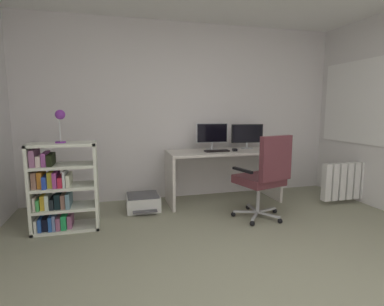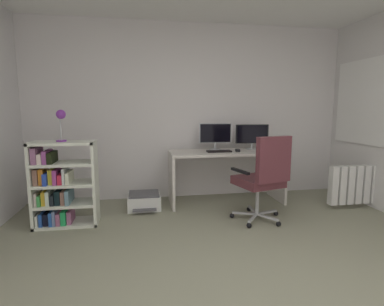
% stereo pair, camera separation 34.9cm
% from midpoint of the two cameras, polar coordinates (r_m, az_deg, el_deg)
% --- Properties ---
extents(wall_back, '(4.73, 0.10, 2.59)m').
position_cam_midpoint_polar(wall_back, '(4.61, 1.80, 7.75)').
color(wall_back, silver).
rests_on(wall_back, ground).
extents(window_pane, '(0.01, 1.55, 1.10)m').
position_cam_midpoint_polar(window_pane, '(4.81, 33.69, 8.10)').
color(window_pane, white).
extents(window_frame, '(0.02, 1.63, 1.18)m').
position_cam_midpoint_polar(window_frame, '(4.80, 33.62, 8.11)').
color(window_frame, white).
extents(desk, '(1.61, 0.63, 0.75)m').
position_cam_midpoint_polar(desk, '(4.35, 8.77, -2.12)').
color(desk, silver).
rests_on(desk, ground).
extents(monitor_main, '(0.48, 0.18, 0.39)m').
position_cam_midpoint_polar(monitor_main, '(4.38, 6.71, 3.52)').
color(monitor_main, '#B2B5B7').
rests_on(monitor_main, desk).
extents(monitor_secondary, '(0.49, 0.18, 0.36)m').
position_cam_midpoint_polar(monitor_secondary, '(4.57, 13.47, 3.32)').
color(monitor_secondary, '#B2B5B7').
rests_on(monitor_secondary, desk).
extents(keyboard, '(0.34, 0.13, 0.02)m').
position_cam_midpoint_polar(keyboard, '(4.21, 7.52, 0.32)').
color(keyboard, black).
rests_on(keyboard, desk).
extents(computer_mouse, '(0.08, 0.11, 0.03)m').
position_cam_midpoint_polar(computer_mouse, '(4.28, 10.95, 0.47)').
color(computer_mouse, black).
rests_on(computer_mouse, desk).
extents(office_chair, '(0.63, 0.68, 1.04)m').
position_cam_midpoint_polar(office_chair, '(3.66, 16.07, -4.16)').
color(office_chair, '#B7BABC').
rests_on(office_chair, ground).
extents(bookshelf, '(0.70, 0.34, 0.98)m').
position_cam_midpoint_polar(bookshelf, '(3.73, -21.34, -5.96)').
color(bookshelf, silver).
rests_on(bookshelf, ground).
extents(desk_lamp, '(0.12, 0.11, 0.36)m').
position_cam_midpoint_polar(desk_lamp, '(3.61, -21.08, 6.09)').
color(desk_lamp, purple).
rests_on(desk_lamp, bookshelf).
extents(printer, '(0.43, 0.47, 0.22)m').
position_cam_midpoint_polar(printer, '(4.15, -6.66, -9.04)').
color(printer, silver).
rests_on(printer, ground).
extents(radiator, '(1.06, 0.10, 0.52)m').
position_cam_midpoint_polar(radiator, '(4.85, 31.80, -5.06)').
color(radiator, white).
rests_on(radiator, ground).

